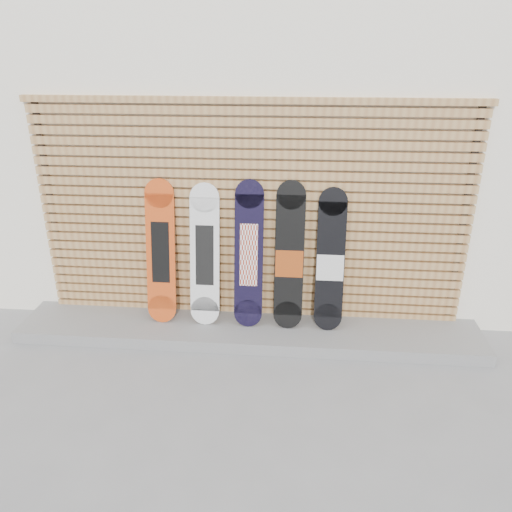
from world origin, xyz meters
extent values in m
plane|color=gray|center=(0.00, 0.00, 0.00)|extent=(80.00, 80.00, 0.00)
cube|color=white|center=(0.50, 3.50, 1.80)|extent=(12.00, 5.00, 3.60)
cube|color=slate|center=(-0.15, 0.68, 0.06)|extent=(4.60, 0.70, 0.12)
cube|color=#A67745|center=(-0.15, 0.97, 0.14)|extent=(4.20, 0.05, 0.08)
cube|color=#A67745|center=(-0.15, 0.97, 0.23)|extent=(4.20, 0.05, 0.08)
cube|color=#A67745|center=(-0.15, 0.97, 0.33)|extent=(4.20, 0.05, 0.07)
cube|color=#A67745|center=(-0.15, 0.97, 0.43)|extent=(4.20, 0.05, 0.07)
cube|color=#A67745|center=(-0.15, 0.97, 0.53)|extent=(4.20, 0.05, 0.07)
cube|color=#A67745|center=(-0.15, 0.97, 0.62)|extent=(4.20, 0.05, 0.07)
cube|color=#A67745|center=(-0.15, 0.97, 0.72)|extent=(4.20, 0.05, 0.07)
cube|color=#A67745|center=(-0.15, 0.97, 0.82)|extent=(4.20, 0.05, 0.07)
cube|color=#A67745|center=(-0.15, 0.97, 0.91)|extent=(4.20, 0.05, 0.07)
cube|color=#A67745|center=(-0.15, 0.97, 1.01)|extent=(4.20, 0.05, 0.08)
cube|color=#A67745|center=(-0.15, 0.97, 1.11)|extent=(4.20, 0.05, 0.08)
cube|color=#A67745|center=(-0.15, 0.97, 1.20)|extent=(4.20, 0.05, 0.08)
cube|color=#A67745|center=(-0.15, 0.97, 1.30)|extent=(4.20, 0.05, 0.08)
cube|color=#A67745|center=(-0.15, 0.97, 1.40)|extent=(4.20, 0.05, 0.08)
cube|color=#A67745|center=(-0.15, 0.97, 1.50)|extent=(4.20, 0.05, 0.08)
cube|color=#A67745|center=(-0.15, 0.97, 1.59)|extent=(4.20, 0.05, 0.08)
cube|color=#A67745|center=(-0.15, 0.97, 1.69)|extent=(4.20, 0.05, 0.08)
cube|color=#A67745|center=(-0.15, 0.97, 1.79)|extent=(4.20, 0.05, 0.08)
cube|color=#A67745|center=(-0.15, 0.97, 1.88)|extent=(4.20, 0.05, 0.08)
cube|color=#A67745|center=(-0.15, 0.97, 1.98)|extent=(4.20, 0.05, 0.08)
cube|color=#A67745|center=(-0.15, 0.97, 2.08)|extent=(4.20, 0.05, 0.08)
cube|color=#A67745|center=(-0.15, 0.97, 2.17)|extent=(4.20, 0.05, 0.08)
cube|color=black|center=(-2.17, 0.99, 1.12)|extent=(0.06, 0.04, 2.23)
cube|color=black|center=(1.87, 0.99, 1.12)|extent=(0.06, 0.04, 2.23)
cube|color=#A67745|center=(-0.15, 0.97, 2.26)|extent=(4.26, 0.07, 0.06)
cube|color=#CB4615|center=(-1.03, 0.80, 0.83)|extent=(0.29, 0.23, 1.15)
cylinder|color=#CB4615|center=(-1.03, 0.70, 0.26)|extent=(0.29, 0.07, 0.29)
cylinder|color=#CB4615|center=(-1.03, 0.91, 1.40)|extent=(0.29, 0.07, 0.29)
cube|color=black|center=(-1.03, 0.80, 0.83)|extent=(0.18, 0.14, 0.60)
cube|color=silver|center=(-0.59, 0.80, 0.82)|extent=(0.29, 0.24, 1.12)
cylinder|color=silver|center=(-0.59, 0.69, 0.26)|extent=(0.29, 0.08, 0.29)
cylinder|color=silver|center=(-0.59, 0.91, 1.37)|extent=(0.29, 0.08, 0.29)
cube|color=black|center=(-0.59, 0.80, 0.82)|extent=(0.18, 0.14, 0.59)
cube|color=black|center=(-0.15, 0.80, 0.84)|extent=(0.28, 0.24, 1.17)
cylinder|color=black|center=(-0.15, 0.69, 0.26)|extent=(0.28, 0.07, 0.28)
cylinder|color=black|center=(-0.15, 0.91, 1.42)|extent=(0.28, 0.07, 0.28)
cube|color=white|center=(-0.15, 0.80, 0.84)|extent=(0.17, 0.14, 0.61)
cube|color=black|center=(0.24, 0.80, 0.84)|extent=(0.28, 0.24, 1.17)
cylinder|color=black|center=(0.24, 0.69, 0.26)|extent=(0.28, 0.07, 0.28)
cylinder|color=black|center=(0.24, 0.91, 1.42)|extent=(0.28, 0.07, 0.28)
cube|color=maroon|center=(0.24, 0.78, 0.77)|extent=(0.27, 0.07, 0.26)
cube|color=black|center=(0.64, 0.80, 0.81)|extent=(0.27, 0.24, 1.12)
cylinder|color=black|center=(0.64, 0.69, 0.25)|extent=(0.27, 0.07, 0.27)
cylinder|color=black|center=(0.64, 0.91, 1.37)|extent=(0.27, 0.07, 0.27)
cube|color=silver|center=(0.64, 0.78, 0.74)|extent=(0.26, 0.07, 0.25)
camera|label=1|loc=(0.31, -3.64, 2.71)|focal=35.00mm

